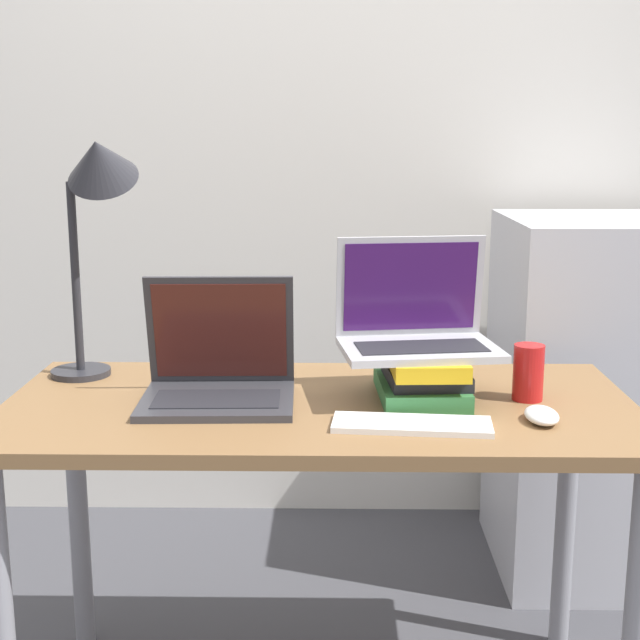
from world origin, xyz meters
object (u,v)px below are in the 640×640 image
(wireless_keyboard, at_px, (412,424))
(soda_can, at_px, (528,372))
(desk_lamp, at_px, (96,189))
(mini_fridge, at_px, (595,397))
(mouse, at_px, (542,415))
(laptop_left, at_px, (218,377))
(book_stack, at_px, (424,377))
(laptop_on_books, at_px, (416,328))

(wireless_keyboard, relative_size, soda_can, 2.63)
(soda_can, xyz_separation_m, desk_lamp, (-0.96, 0.15, 0.38))
(wireless_keyboard, height_order, mini_fridge, mini_fridge)
(wireless_keyboard, height_order, desk_lamp, desk_lamp)
(wireless_keyboard, bearing_deg, mouse, 8.09)
(laptop_left, xyz_separation_m, desk_lamp, (-0.29, 0.16, 0.39))
(soda_can, bearing_deg, laptop_left, -178.75)
(desk_lamp, bearing_deg, mouse, -17.47)
(book_stack, relative_size, laptop_on_books, 0.78)
(book_stack, height_order, mini_fridge, mini_fridge)
(laptop_left, height_order, desk_lamp, desk_lamp)
(book_stack, height_order, desk_lamp, desk_lamp)
(wireless_keyboard, bearing_deg, laptop_on_books, 83.51)
(wireless_keyboard, distance_m, soda_can, 0.33)
(laptop_on_books, bearing_deg, mouse, -38.29)
(laptop_on_books, relative_size, wireless_keyboard, 1.13)
(book_stack, bearing_deg, soda_can, -2.02)
(laptop_on_books, height_order, mini_fridge, laptop_on_books)
(mouse, height_order, desk_lamp, desk_lamp)
(desk_lamp, height_order, mini_fridge, desk_lamp)
(laptop_left, distance_m, desk_lamp, 0.51)
(soda_can, bearing_deg, laptop_on_books, 172.02)
(laptop_on_books, bearing_deg, desk_lamp, 171.05)
(wireless_keyboard, height_order, mouse, mouse)
(laptop_left, relative_size, wireless_keyboard, 1.03)
(laptop_on_books, bearing_deg, soda_can, -7.98)
(soda_can, relative_size, desk_lamp, 0.21)
(laptop_left, bearing_deg, mouse, -11.78)
(laptop_left, height_order, wireless_keyboard, laptop_left)
(mouse, bearing_deg, laptop_left, 168.22)
(desk_lamp, distance_m, mini_fridge, 1.57)
(mouse, bearing_deg, wireless_keyboard, -171.91)
(laptop_on_books, height_order, mouse, laptop_on_books)
(mini_fridge, bearing_deg, desk_lamp, -156.98)
(laptop_on_books, bearing_deg, laptop_left, -173.56)
(laptop_left, xyz_separation_m, soda_can, (0.67, 0.01, 0.01))
(laptop_left, relative_size, soda_can, 2.72)
(book_stack, bearing_deg, mini_fridge, 49.97)
(laptop_on_books, distance_m, desk_lamp, 0.78)
(mouse, relative_size, soda_can, 0.88)
(soda_can, bearing_deg, book_stack, 177.98)
(laptop_on_books, bearing_deg, wireless_keyboard, -96.49)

